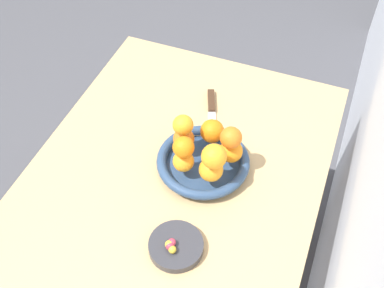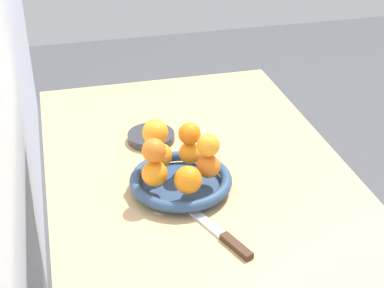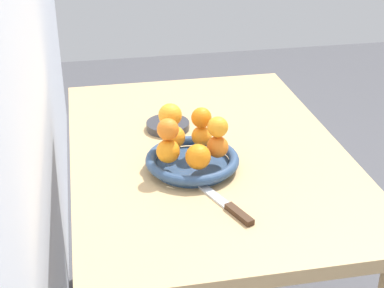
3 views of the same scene
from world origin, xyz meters
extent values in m
cube|color=tan|center=(0.00, 0.00, 0.72)|extent=(1.10, 0.76, 0.04)
cylinder|color=tan|center=(-0.49, -0.32, 0.35)|extent=(0.05, 0.05, 0.70)
cylinder|color=tan|center=(-0.49, 0.32, 0.35)|extent=(0.05, 0.05, 0.70)
cylinder|color=navy|center=(-0.10, 0.06, 0.75)|extent=(0.20, 0.20, 0.01)
torus|color=navy|center=(-0.10, 0.06, 0.77)|extent=(0.25, 0.25, 0.03)
cylinder|color=#333338|center=(0.15, 0.09, 0.75)|extent=(0.13, 0.13, 0.02)
sphere|color=orange|center=(-0.05, 0.03, 0.81)|extent=(0.06, 0.06, 0.06)
sphere|color=orange|center=(-0.05, 0.10, 0.81)|extent=(0.06, 0.06, 0.06)
sphere|color=orange|center=(-0.12, 0.13, 0.81)|extent=(0.06, 0.06, 0.06)
sphere|color=orange|center=(-0.17, 0.06, 0.81)|extent=(0.06, 0.06, 0.06)
sphere|color=orange|center=(-0.12, 0.00, 0.81)|extent=(0.06, 0.06, 0.06)
sphere|color=orange|center=(-0.05, 0.03, 0.86)|extent=(0.05, 0.05, 0.05)
sphere|color=orange|center=(-0.11, 0.13, 0.87)|extent=(0.06, 0.06, 0.06)
sphere|color=orange|center=(-0.04, 0.11, 0.87)|extent=(0.06, 0.06, 0.06)
sphere|color=orange|center=(-0.12, 0.00, 0.86)|extent=(0.05, 0.05, 0.05)
sphere|color=#C6384C|center=(0.17, 0.08, 0.77)|extent=(0.02, 0.02, 0.02)
sphere|color=gold|center=(0.17, 0.08, 0.77)|extent=(0.02, 0.02, 0.02)
sphere|color=#C6384C|center=(0.16, 0.08, 0.77)|extent=(0.02, 0.02, 0.02)
sphere|color=gold|center=(0.17, 0.09, 0.77)|extent=(0.02, 0.02, 0.02)
cube|color=#3F2819|center=(-0.34, 0.00, 0.75)|extent=(0.09, 0.05, 0.01)
cube|color=silver|center=(-0.22, 0.05, 0.74)|extent=(0.17, 0.08, 0.01)
camera|label=1|loc=(0.66, 0.32, 1.75)|focal=45.00mm
camera|label=2|loc=(-1.24, 0.32, 1.55)|focal=55.00mm
camera|label=3|loc=(-1.43, 0.32, 1.51)|focal=55.00mm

